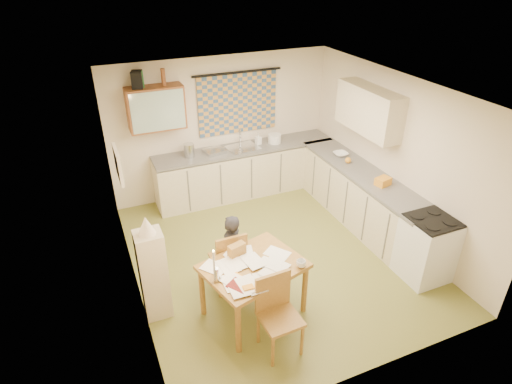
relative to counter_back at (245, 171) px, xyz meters
name	(u,v)px	position (x,y,z in m)	size (l,w,h in m)	color
floor	(274,255)	(-0.32, -1.95, -0.46)	(4.00, 4.50, 0.02)	olive
ceiling	(278,90)	(-0.32, -1.95, 2.06)	(4.00, 4.50, 0.02)	white
wall_back	(222,127)	(-0.32, 0.31, 0.80)	(4.00, 0.02, 2.50)	beige
wall_front	(379,285)	(-0.32, -4.21, 0.80)	(4.00, 0.02, 2.50)	beige
wall_left	(125,212)	(-2.33, -1.95, 0.80)	(0.02, 4.50, 2.50)	beige
wall_right	(395,157)	(1.69, -1.95, 0.80)	(0.02, 4.50, 2.50)	beige
window_blind	(238,104)	(-0.02, 0.27, 1.20)	(1.45, 0.03, 1.05)	#335279
curtain_rod	(237,72)	(-0.02, 0.25, 1.75)	(0.04, 0.04, 1.60)	black
wall_cabinet	(156,108)	(-1.47, 0.13, 1.35)	(0.90, 0.34, 0.70)	brown
wall_cabinet_glass	(158,111)	(-1.47, -0.04, 1.35)	(0.84, 0.02, 0.64)	#99B2A5
upper_cabinet_right	(369,110)	(1.51, -1.40, 1.40)	(0.34, 1.30, 0.70)	beige
framed_print	(118,164)	(-2.29, -1.55, 1.25)	(0.04, 0.50, 0.40)	beige
print_canvas	(120,164)	(-2.26, -1.55, 1.25)	(0.01, 0.42, 0.32)	beige
counter_back	(245,171)	(0.00, 0.00, 0.00)	(3.30, 0.62, 0.92)	beige
counter_right	(361,198)	(1.38, -1.68, 0.00)	(0.62, 2.95, 0.92)	beige
stove	(426,248)	(1.38, -3.18, 0.01)	(0.60, 0.60, 0.93)	white
sink	(243,150)	(-0.04, 0.00, 0.43)	(0.55, 0.45, 0.10)	silver
tap	(240,137)	(-0.02, 0.18, 0.61)	(0.03, 0.03, 0.28)	silver
dish_rack	(214,151)	(-0.57, 0.00, 0.50)	(0.35, 0.30, 0.06)	silver
kettle	(189,150)	(-1.02, 0.00, 0.59)	(0.18, 0.18, 0.24)	silver
mixing_bowl	(274,138)	(0.58, 0.00, 0.55)	(0.24, 0.24, 0.16)	white
soap_bottle	(258,139)	(0.28, 0.05, 0.57)	(0.11, 0.11, 0.21)	white
bowl	(341,154)	(1.38, -0.97, 0.50)	(0.24, 0.24, 0.06)	white
orange_bag	(383,181)	(1.38, -2.12, 0.53)	(0.22, 0.16, 0.12)	orange
fruit_orange	(348,160)	(1.33, -1.27, 0.52)	(0.10, 0.10, 0.10)	orange
speaker	(137,80)	(-1.70, 0.13, 1.83)	(0.16, 0.20, 0.26)	black
bottle_green	(141,79)	(-1.64, 0.13, 1.83)	(0.07, 0.07, 0.26)	#195926
bottle_brown	(163,77)	(-1.30, 0.13, 1.83)	(0.07, 0.07, 0.26)	brown
dining_table	(254,289)	(-1.05, -2.90, -0.07)	(1.32, 1.13, 0.75)	brown
chair_far	(228,269)	(-1.18, -2.32, -0.17)	(0.41, 0.41, 0.92)	brown
chair_near	(279,328)	(-1.00, -3.52, -0.16)	(0.44, 0.44, 0.94)	brown
person	(231,253)	(-1.14, -2.33, 0.10)	(0.48, 0.45, 1.11)	black
shelf_stand	(154,275)	(-2.16, -2.44, 0.15)	(0.32, 0.30, 1.21)	beige
lampshade	(146,225)	(-2.16, -2.44, 0.86)	(0.20, 0.20, 0.22)	beige
letter_rack	(237,250)	(-1.17, -2.65, 0.38)	(0.22, 0.10, 0.16)	brown
mug	(301,264)	(-0.55, -3.15, 0.34)	(0.12, 0.12, 0.09)	white
magazine	(235,291)	(-1.42, -3.25, 0.31)	(0.30, 0.32, 0.02)	maroon
book	(231,282)	(-1.41, -3.10, 0.31)	(0.23, 0.27, 0.02)	orange
orange_box	(248,288)	(-1.27, -3.27, 0.32)	(0.12, 0.08, 0.04)	orange
eyeglasses	(279,271)	(-0.82, -3.13, 0.31)	(0.13, 0.04, 0.02)	black
candle_holder	(216,275)	(-1.54, -3.00, 0.39)	(0.06, 0.06, 0.18)	silver
candle	(214,260)	(-1.56, -2.98, 0.59)	(0.02, 0.02, 0.22)	white
candle_flame	(213,251)	(-1.56, -2.98, 0.71)	(0.02, 0.02, 0.02)	#FFCC66
papers	(248,269)	(-1.15, -2.96, 0.31)	(1.15, 0.93, 0.03)	white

